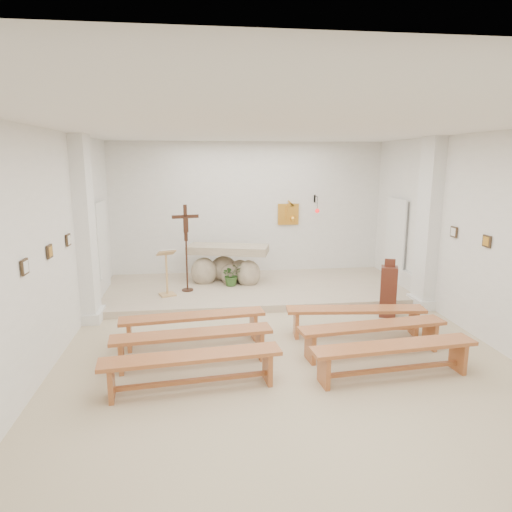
{
  "coord_description": "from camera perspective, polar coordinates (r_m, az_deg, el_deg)",
  "views": [
    {
      "loc": [
        -1.27,
        -6.72,
        3.04
      ],
      "look_at": [
        -0.22,
        1.6,
        1.27
      ],
      "focal_mm": 32.0,
      "sensor_mm": 36.0,
      "label": 1
    }
  ],
  "objects": [
    {
      "name": "ground",
      "position": [
        7.49,
        3.29,
        -12.08
      ],
      "size": [
        7.0,
        10.0,
        0.0
      ],
      "primitive_type": "cube",
      "color": "#C4B18E",
      "rests_on": "ground"
    },
    {
      "name": "wall_left",
      "position": [
        7.2,
        -25.02,
        0.44
      ],
      "size": [
        0.02,
        10.0,
        3.5
      ],
      "primitive_type": "cube",
      "color": "white",
      "rests_on": "ground"
    },
    {
      "name": "wall_right",
      "position": [
        8.33,
        27.78,
        1.62
      ],
      "size": [
        0.02,
        10.0,
        3.5
      ],
      "primitive_type": "cube",
      "color": "white",
      "rests_on": "ground"
    },
    {
      "name": "wall_back",
      "position": [
        11.85,
        -0.98,
        5.66
      ],
      "size": [
        7.0,
        0.02,
        3.5
      ],
      "primitive_type": "cube",
      "color": "white",
      "rests_on": "ground"
    },
    {
      "name": "ceiling",
      "position": [
        6.85,
        3.65,
        15.64
      ],
      "size": [
        7.0,
        10.0,
        0.02
      ],
      "primitive_type": "cube",
      "color": "silver",
      "rests_on": "wall_back"
    },
    {
      "name": "sanctuary_platform",
      "position": [
        10.72,
        -0.09,
        -4.15
      ],
      "size": [
        6.98,
        3.0,
        0.15
      ],
      "primitive_type": "cube",
      "color": "#BEAD92",
      "rests_on": "ground"
    },
    {
      "name": "pilaster_left",
      "position": [
        9.06,
        -20.53,
        2.96
      ],
      "size": [
        0.26,
        0.55,
        3.5
      ],
      "primitive_type": "cube",
      "color": "white",
      "rests_on": "ground"
    },
    {
      "name": "pilaster_right",
      "position": [
        9.96,
        20.7,
        3.7
      ],
      "size": [
        0.26,
        0.55,
        3.5
      ],
      "primitive_type": "cube",
      "color": "white",
      "rests_on": "ground"
    },
    {
      "name": "gold_wall_relief",
      "position": [
        11.99,
        4.05,
        5.23
      ],
      "size": [
        0.55,
        0.04,
        0.55
      ],
      "primitive_type": "cube",
      "color": "gold",
      "rests_on": "wall_back"
    },
    {
      "name": "sanctuary_lamp",
      "position": [
        11.88,
        7.63,
        5.86
      ],
      "size": [
        0.11,
        0.36,
        0.44
      ],
      "color": "black",
      "rests_on": "wall_back"
    },
    {
      "name": "station_frame_left_front",
      "position": [
        6.45,
        -26.94,
        -1.22
      ],
      "size": [
        0.03,
        0.2,
        0.2
      ],
      "primitive_type": "cube",
      "color": "#3C2B1A",
      "rests_on": "wall_left"
    },
    {
      "name": "station_frame_left_mid",
      "position": [
        7.38,
        -24.39,
        0.52
      ],
      "size": [
        0.03,
        0.2,
        0.2
      ],
      "primitive_type": "cube",
      "color": "#3C2B1A",
      "rests_on": "wall_left"
    },
    {
      "name": "station_frame_left_rear",
      "position": [
        8.33,
        -22.41,
        1.88
      ],
      "size": [
        0.03,
        0.2,
        0.2
      ],
      "primitive_type": "cube",
      "color": "#3C2B1A",
      "rests_on": "wall_left"
    },
    {
      "name": "station_frame_right_mid",
      "position": [
        8.49,
        26.89,
        1.66
      ],
      "size": [
        0.03,
        0.2,
        0.2
      ],
      "primitive_type": "cube",
      "color": "#3C2B1A",
      "rests_on": "wall_right"
    },
    {
      "name": "station_frame_right_rear",
      "position": [
        9.32,
        23.5,
        2.78
      ],
      "size": [
        0.03,
        0.2,
        0.2
      ],
      "primitive_type": "cube",
      "color": "#3C2B1A",
      "rests_on": "wall_right"
    },
    {
      "name": "radiator_left",
      "position": [
        10.05,
        -19.35,
        -4.78
      ],
      "size": [
        0.1,
        0.85,
        0.52
      ],
      "primitive_type": "cube",
      "color": "silver",
      "rests_on": "ground"
    },
    {
      "name": "radiator_right",
      "position": [
        10.89,
        18.72,
        -3.48
      ],
      "size": [
        0.1,
        0.85,
        0.52
      ],
      "primitive_type": "cube",
      "color": "silver",
      "rests_on": "ground"
    },
    {
      "name": "altar",
      "position": [
        11.0,
        -3.61,
        -1.32
      ],
      "size": [
        2.03,
        1.21,
        0.98
      ],
      "rotation": [
        0.0,
        0.0,
        -0.27
      ],
      "color": "#B8A78C",
      "rests_on": "sanctuary_platform"
    },
    {
      "name": "lectern",
      "position": [
        10.02,
        -11.09,
        -2.02
      ],
      "size": [
        0.45,
        0.41,
        1.05
      ],
      "rotation": [
        0.0,
        0.0,
        0.35
      ],
      "color": "tan",
      "rests_on": "sanctuary_platform"
    },
    {
      "name": "crucifix_stand",
      "position": [
        10.18,
        -8.73,
        1.77
      ],
      "size": [
        0.58,
        0.26,
        1.94
      ],
      "rotation": [
        0.0,
        0.0,
        0.2
      ],
      "color": "#3A1C12",
      "rests_on": "sanctuary_platform"
    },
    {
      "name": "potted_plant",
      "position": [
        10.68,
        -3.08,
        -2.35
      ],
      "size": [
        0.58,
        0.54,
        0.52
      ],
      "primitive_type": "imported",
      "rotation": [
        0.0,
        0.0,
        0.35
      ],
      "color": "#315923",
      "rests_on": "sanctuary_platform"
    },
    {
      "name": "donation_pedestal",
      "position": [
        9.37,
        16.2,
        -4.23
      ],
      "size": [
        0.4,
        0.4,
        1.16
      ],
      "rotation": [
        0.0,
        0.0,
        -0.37
      ],
      "color": "#501E16",
      "rests_on": "ground"
    },
    {
      "name": "bench_left_front",
      "position": [
        7.79,
        -7.86,
        -8.15
      ],
      "size": [
        2.44,
        0.65,
        0.51
      ],
      "rotation": [
        0.0,
        0.0,
        0.11
      ],
      "color": "#AF6133",
      "rests_on": "ground"
    },
    {
      "name": "bench_right_front",
      "position": [
        8.24,
        12.32,
        -7.2
      ],
      "size": [
        2.44,
        0.62,
        0.51
      ],
      "rotation": [
        0.0,
        0.0,
        -0.1
      ],
      "color": "#AF6133",
      "rests_on": "ground"
    },
    {
      "name": "bench_left_second",
      "position": [
        7.04,
        -7.93,
        -10.4
      ],
      "size": [
        2.44,
        0.63,
        0.51
      ],
      "rotation": [
        0.0,
        0.0,
        0.1
      ],
      "color": "#AF6133",
      "rests_on": "ground"
    },
    {
      "name": "bench_right_second",
      "position": [
        7.53,
        14.37,
        -9.15
      ],
      "size": [
        2.44,
        0.65,
        0.51
      ],
      "rotation": [
        0.0,
        0.0,
        0.11
      ],
      "color": "#AF6133",
      "rests_on": "ground"
    },
    {
      "name": "bench_left_third",
      "position": [
        6.3,
        -8.0,
        -13.18
      ],
      "size": [
        2.44,
        0.63,
        0.51
      ],
      "rotation": [
        0.0,
        0.0,
        0.11
      ],
      "color": "#AF6133",
      "rests_on": "ground"
    },
    {
      "name": "bench_right_third",
      "position": [
        6.85,
        16.86,
        -11.49
      ],
      "size": [
        2.44,
        0.6,
        0.51
      ],
      "rotation": [
        0.0,
        0.0,
        0.09
      ],
      "color": "#AF6133",
      "rests_on": "ground"
    }
  ]
}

